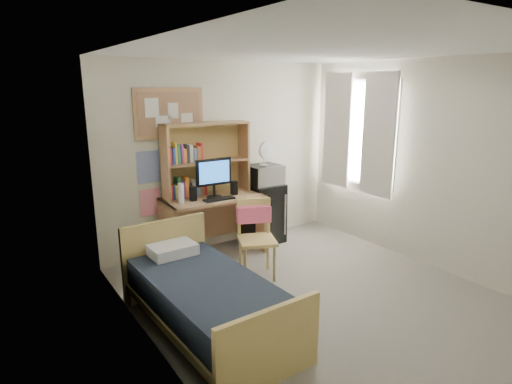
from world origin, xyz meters
TOP-DOWN VIEW (x-y plane):
  - floor at (0.00, 0.00)m, footprint 3.60×4.20m
  - ceiling at (0.00, 0.00)m, footprint 3.60×4.20m
  - wall_back at (0.00, 2.10)m, footprint 3.60×0.04m
  - wall_left at (-1.80, 0.00)m, footprint 0.04×4.20m
  - wall_right at (1.80, 0.00)m, footprint 0.04×4.20m
  - window_unit at (1.75, 1.20)m, footprint 0.10×1.40m
  - curtain_left at (1.72, 0.80)m, footprint 0.04×0.55m
  - curtain_right at (1.72, 1.60)m, footprint 0.04×0.55m
  - bulletin_board at (-0.78, 2.08)m, footprint 0.94×0.03m
  - poster_wave at (-1.10, 2.09)m, footprint 0.30×0.01m
  - poster_japan at (-1.10, 2.09)m, footprint 0.28×0.01m
  - desk at (-0.36, 1.75)m, footprint 1.34×0.70m
  - desk_chair at (-0.25, 0.85)m, footprint 0.61×0.61m
  - mini_fridge at (0.50, 1.82)m, footprint 0.54×0.54m
  - bed at (-1.28, 0.13)m, footprint 1.01×1.91m
  - hutch at (-0.36, 1.90)m, footprint 1.19×0.33m
  - monitor at (-0.37, 1.69)m, footprint 0.49×0.05m
  - keyboard at (-0.37, 1.55)m, footprint 0.42×0.14m
  - speaker_left at (-0.67, 1.70)m, footprint 0.08×0.08m
  - speaker_right at (-0.07, 1.68)m, footprint 0.08×0.08m
  - water_bottle at (-0.85, 1.66)m, footprint 0.08×0.08m
  - hoodie at (-0.17, 1.03)m, footprint 0.44×0.28m
  - microwave at (0.50, 1.80)m, footprint 0.50×0.39m
  - desk_fan at (0.50, 1.80)m, footprint 0.26×0.26m
  - pillow at (-1.31, 0.87)m, footprint 0.49×0.35m

SIDE VIEW (x-z plane):
  - floor at x=0.00m, z-range -0.02..0.00m
  - bed at x=-1.28m, z-range 0.00..0.52m
  - desk at x=-0.36m, z-range 0.00..0.83m
  - mini_fridge at x=0.50m, z-range 0.00..0.87m
  - desk_chair at x=-0.25m, z-range 0.00..0.94m
  - pillow at x=-1.31m, z-range 0.52..0.63m
  - hoodie at x=-0.17m, z-range 0.63..0.83m
  - poster_japan at x=-1.10m, z-range 0.60..0.96m
  - keyboard at x=-0.37m, z-range 0.83..0.85m
  - speaker_left at x=-0.67m, z-range 0.83..1.01m
  - speaker_right at x=-0.07m, z-range 0.83..1.01m
  - water_bottle at x=-0.85m, z-range 0.83..1.09m
  - microwave at x=0.50m, z-range 0.87..1.16m
  - monitor at x=-0.37m, z-range 0.83..1.35m
  - poster_wave at x=-1.10m, z-range 1.04..1.46m
  - wall_back at x=0.00m, z-range 0.00..2.60m
  - wall_left at x=-1.80m, z-range 0.00..2.60m
  - wall_right at x=1.80m, z-range 0.00..2.60m
  - hutch at x=-0.36m, z-range 0.83..1.80m
  - desk_fan at x=0.50m, z-range 1.16..1.47m
  - window_unit at x=1.75m, z-range 0.75..2.45m
  - curtain_left at x=1.72m, z-range 0.75..2.45m
  - curtain_right at x=1.72m, z-range 0.75..2.45m
  - bulletin_board at x=-0.78m, z-range 1.60..2.24m
  - ceiling at x=0.00m, z-range 2.59..2.61m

